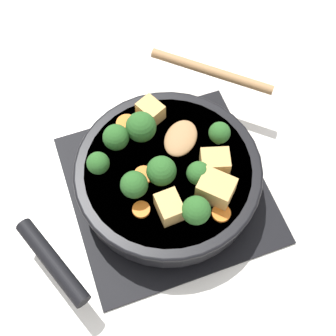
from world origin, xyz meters
TOP-DOWN VIEW (x-y plane):
  - ground_plane at (0.00, 0.00)m, footprint 2.40×2.40m
  - front_burner_grate at (0.00, 0.00)m, footprint 0.31×0.31m
  - skillet_pan at (0.00, 0.00)m, footprint 0.38×0.29m
  - wooden_spoon at (-0.09, -0.10)m, footprint 0.22×0.22m
  - tofu_cube_center_large at (-0.01, -0.10)m, footprint 0.04×0.05m
  - tofu_cube_near_handle at (-0.05, 0.06)m, footprint 0.06×0.06m
  - tofu_cube_east_chunk at (-0.07, 0.02)m, footprint 0.05×0.04m
  - tofu_cube_west_chunk at (0.02, 0.07)m, footprint 0.03×0.04m
  - broccoli_floret_near_spoon at (0.02, 0.02)m, footprint 0.04×0.04m
  - broccoli_floret_center_top at (0.06, 0.02)m, footprint 0.04×0.04m
  - broccoli_floret_east_rim at (0.06, -0.06)m, footprint 0.04×0.04m
  - broccoli_floret_west_rim at (-0.03, 0.04)m, footprint 0.04×0.04m
  - broccoli_floret_north_edge at (0.02, -0.06)m, footprint 0.05×0.05m
  - broccoli_floret_south_cluster at (-0.09, -0.02)m, footprint 0.03×0.03m
  - broccoli_floret_mid_floret at (0.10, -0.03)m, footprint 0.03×0.03m
  - broccoli_floret_small_inner at (-0.01, 0.09)m, footprint 0.04×0.04m
  - carrot_slice_orange_thin at (-0.05, 0.10)m, footprint 0.03×0.03m
  - carrot_slice_near_center at (0.06, 0.05)m, footprint 0.03×0.03m
  - carrot_slice_edge_slice at (0.04, 0.00)m, footprint 0.03×0.03m
  - carrot_slice_under_broccoli at (0.04, -0.10)m, footprint 0.03×0.03m

SIDE VIEW (x-z plane):
  - ground_plane at x=0.00m, z-range 0.00..0.00m
  - front_burner_grate at x=0.00m, z-range 0.00..0.03m
  - skillet_pan at x=0.00m, z-range 0.03..0.08m
  - carrot_slice_orange_thin at x=-0.05m, z-range 0.07..0.08m
  - carrot_slice_near_center at x=0.06m, z-range 0.07..0.08m
  - carrot_slice_edge_slice at x=0.04m, z-range 0.07..0.08m
  - carrot_slice_under_broccoli at x=0.04m, z-range 0.07..0.08m
  - wooden_spoon at x=-0.09m, z-range 0.07..0.09m
  - tofu_cube_center_large at x=-0.01m, z-range 0.07..0.11m
  - tofu_cube_west_chunk at x=0.02m, z-range 0.07..0.11m
  - tofu_cube_east_chunk at x=-0.07m, z-range 0.07..0.11m
  - tofu_cube_near_handle at x=-0.05m, z-range 0.07..0.11m
  - broccoli_floret_south_cluster at x=-0.09m, z-range 0.08..0.12m
  - broccoli_floret_mid_floret at x=0.10m, z-range 0.08..0.12m
  - broccoli_floret_west_rim at x=-0.03m, z-range 0.08..0.12m
  - broccoli_floret_east_rim at x=0.06m, z-range 0.08..0.12m
  - broccoli_floret_center_top at x=0.06m, z-range 0.08..0.12m
  - broccoli_floret_small_inner at x=-0.01m, z-range 0.08..0.13m
  - broccoli_floret_near_spoon at x=0.02m, z-range 0.08..0.13m
  - broccoli_floret_north_edge at x=0.02m, z-range 0.08..0.13m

